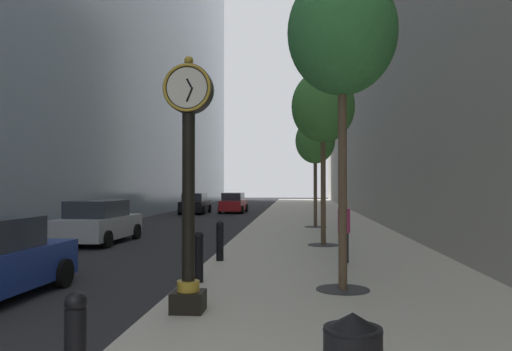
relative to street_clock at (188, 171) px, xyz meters
name	(u,v)px	position (x,y,z in m)	size (l,w,h in m)	color
ground_plane	(253,223)	(-0.69, 21.22, -2.54)	(110.00, 110.00, 0.00)	#262628
sidewalk_right	(312,219)	(2.83, 24.22, -2.47)	(7.03, 80.00, 0.14)	beige
building_block_right	(439,12)	(10.85, 24.22, 10.65)	(9.00, 80.00, 26.39)	gray
street_clock	(188,171)	(0.00, 0.00, 0.00)	(0.84, 0.55, 4.38)	black
bollard_nearest	(75,346)	(-0.33, -3.69, -1.81)	(0.22, 0.22, 1.13)	black
bollard_third	(199,255)	(-0.33, 2.60, -1.81)	(0.22, 0.22, 1.13)	black
bollard_fourth	(220,240)	(-0.33, 5.75, -1.81)	(0.22, 0.22, 1.13)	black
street_tree_near	(342,34)	(2.79, 2.02, 2.88)	(2.27, 2.27, 6.63)	#333335
street_tree_mid_near	(323,107)	(2.79, 9.62, 2.50)	(2.25, 2.25, 6.24)	#333335
street_tree_mid_far	(315,142)	(2.79, 17.23, 1.92)	(2.01, 2.01, 5.52)	#333335
pedestrian_walking	(344,229)	(3.15, 5.65, -1.48)	(0.47, 0.47, 1.74)	#23232D
car_black_near	(195,204)	(-6.01, 30.28, -1.77)	(2.00, 4.45, 1.59)	black
car_silver_far	(99,222)	(-5.87, 10.76, -1.73)	(2.24, 4.49, 1.68)	#B7BABF
car_red_trailing	(233,203)	(-3.19, 31.75, -1.76)	(2.04, 4.19, 1.61)	#AD191E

